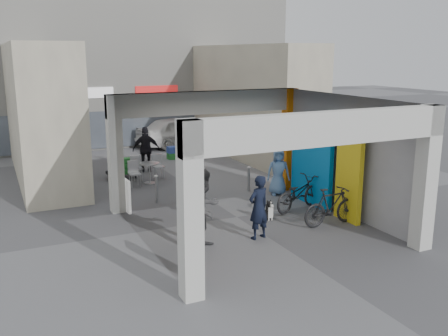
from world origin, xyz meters
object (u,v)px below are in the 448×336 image
produce_stand (122,171)px  border_collie (268,211)px  man_crates (146,149)px  bicycle_front (298,193)px  bicycle_rear (331,206)px  cafe_set (144,173)px  man_back_turned (204,209)px  man_elderly (278,172)px  man_with_dog (259,207)px  white_van (179,131)px

produce_stand → border_collie: 7.06m
man_crates → border_collie: bearing=114.3°
bicycle_front → bicycle_rear: 1.56m
cafe_set → man_crates: 1.72m
bicycle_rear → man_crates: bearing=17.2°
man_back_turned → man_elderly: (4.08, 3.26, -0.21)m
man_crates → bicycle_front: (2.72, -6.77, -0.40)m
bicycle_rear → cafe_set: bearing=24.7°
man_back_turned → bicycle_front: man_back_turned is taller
man_with_dog → man_back_turned: size_ratio=0.84×
man_crates → white_van: man_crates is taller
bicycle_front → bicycle_rear: (0.05, -1.56, 0.03)m
border_collie → man_elderly: size_ratio=0.38×
man_with_dog → man_elderly: man_with_dog is taller
produce_stand → man_with_dog: man_with_dog is taller
white_van → man_with_dog: bearing=155.5°
bicycle_front → white_van: bearing=-20.5°
border_collie → cafe_set: bearing=128.3°
cafe_set → man_elderly: (3.58, -3.57, 0.46)m
bicycle_rear → white_van: size_ratio=0.40×
man_crates → bicycle_front: size_ratio=0.94×
man_elderly → white_van: (0.15, 9.97, -0.03)m
man_crates → bicycle_front: man_crates is taller
bicycle_rear → white_van: white_van is taller
man_elderly → bicycle_front: bearing=-80.4°
man_crates → bicycle_rear: 8.79m
produce_stand → white_van: white_van is taller
produce_stand → man_elderly: man_elderly is taller
man_back_turned → produce_stand: bearing=65.7°
produce_stand → border_collie: size_ratio=1.86×
man_with_dog → man_elderly: 4.18m
cafe_set → bicycle_rear: 7.58m
man_with_dog → man_crates: man_crates is taller
white_van → produce_stand: bearing=128.8°
bicycle_front → cafe_set: bearing=13.6°
produce_stand → man_crates: 1.46m
man_with_dog → man_crates: 8.39m
cafe_set → man_crates: man_crates is taller
border_collie → white_van: size_ratio=0.14×
man_back_turned → man_elderly: man_back_turned is taller
cafe_set → man_with_dog: (1.00, -6.86, 0.51)m
border_collie → man_elderly: bearing=71.9°
bicycle_front → man_crates: bearing=3.6°
border_collie → bicycle_rear: (1.33, -1.13, 0.30)m
produce_stand → bicycle_rear: bicycle_rear is taller
man_with_dog → cafe_set: bearing=-95.0°
cafe_set → white_van: (3.72, 6.39, 0.43)m
border_collie → man_back_turned: 2.84m
produce_stand → bicycle_rear: (3.94, -7.70, 0.24)m
cafe_set → man_back_turned: (-0.50, -6.84, 0.67)m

